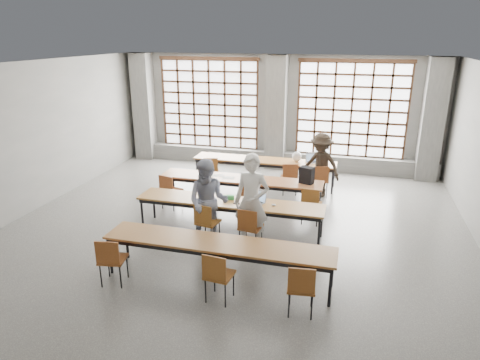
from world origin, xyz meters
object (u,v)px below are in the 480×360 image
Objects in this scene: chair_back_left at (211,169)px; chair_front_left at (206,220)px; chair_near_mid at (217,272)px; mouse at (274,205)px; chair_near_right at (301,285)px; red_pouch at (113,257)px; desk_row_c at (230,204)px; chair_near_left at (111,257)px; student_male at (252,202)px; desk_row_a at (264,162)px; student_back at (321,165)px; desk_row_b at (241,181)px; desk_row_d at (218,245)px; student_female at (208,202)px; chair_back_mid at (290,175)px; chair_mid_centre at (250,196)px; chair_mid_right at (311,202)px; chair_front_right at (249,225)px; backpack at (307,175)px; phone at (237,203)px; chair_back_right at (320,178)px; green_box at (228,197)px; laptop_back at (313,160)px; plastic_bag at (297,157)px; laptop_front at (257,199)px; chair_mid_left at (169,188)px.

chair_back_left is 3.41m from chair_front_left.
chair_near_mid is 8.98× the size of mouse.
chair_near_right is 3.21m from red_pouch.
desk_row_c is 2.83m from chair_near_left.
red_pouch is at bearing -132.19° from student_male.
desk_row_c is at bearing 126.65° from chair_near_right.
student_back reaches higher than desk_row_a.
desk_row_d is (0.51, -3.37, 0.00)m from desk_row_b.
student_female is (-0.83, 1.99, 0.34)m from chair_near_mid.
student_male is (-0.28, -3.13, 0.43)m from chair_back_mid.
chair_mid_centre is 3.72m from chair_near_left.
student_male is at bearing 88.08° from chair_near_mid.
chair_back_mid is 1.90m from chair_mid_right.
desk_row_d is 4.55× the size of chair_near_mid.
desk_row_a is 4.55× the size of chair_front_right.
mouse is 1.67m from backpack.
desk_row_a is at bearing 76.00° from red_pouch.
student_male reaches higher than student_female.
chair_mid_right is 6.77× the size of phone.
chair_front_left is (-1.19, -3.26, 0.00)m from chair_back_mid.
green_box is (-1.72, -2.55, 0.24)m from chair_back_right.
student_female is at bearing -113.55° from laptop_back.
green_box is 2.10m from backpack.
phone is at bearing 127.75° from chair_front_right.
desk_row_d is 4.55× the size of chair_mid_right.
red_pouch is at bearing -134.03° from mouse.
desk_row_d is 5.21m from plastic_bag.
chair_back_left is at bearing 118.80° from phone.
laptop_front is (-1.08, -2.66, -0.05)m from student_back.
backpack is at bearing -102.81° from chair_back_right.
red_pouch is at bearing -121.03° from chair_back_right.
chair_back_mid is 6.77× the size of phone.
desk_row_b is 1.61m from chair_back_left.
green_box is at bearing 63.23° from chair_near_left.
chair_back_mid is 1.00× the size of chair_front_left.
chair_mid_left is at bearing -128.86° from student_back.
chair_back_left reaches higher than desk_row_a.
laptop_front is (1.90, -2.53, 0.25)m from chair_back_left.
student_male is at bearing -126.47° from chair_mid_right.
green_box reaches higher than phone.
chair_near_left is at bearing -120.53° from chair_back_right.
laptop_back is at bearing 55.18° from chair_back_mid.
chair_front_right is at bearing -59.63° from chair_back_left.
chair_near_mid is at bearing -2.38° from red_pouch.
desk_row_b is 4.55× the size of chair_back_left.
chair_front_right is 3.52× the size of green_box.
chair_mid_left is 2.11m from chair_front_left.
student_back reaches higher than phone.
chair_front_left is 3.08× the size of plastic_bag.
chair_mid_left and chair_near_right have the same top height.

